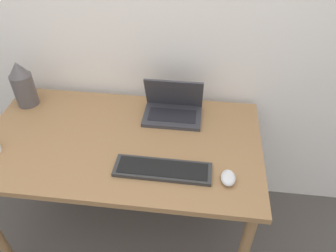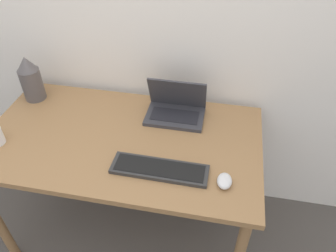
{
  "view_description": "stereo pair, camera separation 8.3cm",
  "coord_description": "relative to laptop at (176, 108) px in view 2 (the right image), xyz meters",
  "views": [
    {
      "loc": [
        0.37,
        -0.77,
        1.86
      ],
      "look_at": [
        0.23,
        0.39,
        0.88
      ],
      "focal_mm": 35.0,
      "sensor_mm": 36.0,
      "label": 1
    },
    {
      "loc": [
        0.46,
        -0.75,
        1.86
      ],
      "look_at": [
        0.23,
        0.39,
        0.88
      ],
      "focal_mm": 35.0,
      "sensor_mm": 36.0,
      "label": 2
    }
  ],
  "objects": [
    {
      "name": "desk",
      "position": [
        -0.23,
        -0.23,
        -0.14
      ],
      "size": [
        1.37,
        0.76,
        0.78
      ],
      "color": "olive",
      "rests_on": "ground_plane"
    },
    {
      "name": "wall_back",
      "position": [
        -0.23,
        0.22,
        0.42
      ],
      "size": [
        6.0,
        0.05,
        2.5
      ],
      "color": "white",
      "rests_on": "ground_plane"
    },
    {
      "name": "mouse",
      "position": [
        0.28,
        -0.43,
        -0.03
      ],
      "size": [
        0.06,
        0.09,
        0.04
      ],
      "color": "silver",
      "rests_on": "desk"
    },
    {
      "name": "laptop",
      "position": [
        0.0,
        0.0,
        0.0
      ],
      "size": [
        0.3,
        0.2,
        0.21
      ],
      "color": "#333338",
      "rests_on": "desk"
    },
    {
      "name": "vase",
      "position": [
        -0.81,
        0.01,
        0.08
      ],
      "size": [
        0.11,
        0.11,
        0.26
      ],
      "color": "#514C4C",
      "rests_on": "desk"
    },
    {
      "name": "keyboard",
      "position": [
        -0.0,
        -0.41,
        -0.04
      ],
      "size": [
        0.43,
        0.13,
        0.02
      ],
      "color": "#2D2D2D",
      "rests_on": "desk"
    }
  ]
}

